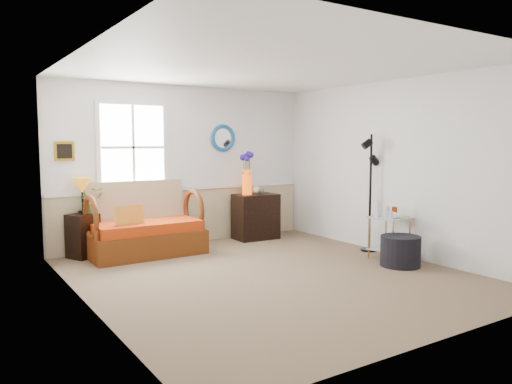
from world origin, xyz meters
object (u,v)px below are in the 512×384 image
floor_lamp (370,193)px  side_table (389,238)px  cabinet (256,216)px  ottoman (400,251)px  lamp_stand (83,236)px  loveseat (145,219)px

floor_lamp → side_table: bearing=-85.8°
cabinet → ottoman: 2.76m
floor_lamp → lamp_stand: bearing=172.9°
side_table → floor_lamp: 0.82m
cabinet → side_table: size_ratio=1.28×
lamp_stand → side_table: size_ratio=1.05×
lamp_stand → floor_lamp: floor_lamp is taller
side_table → floor_lamp: bearing=74.5°
side_table → loveseat: bearing=142.7°
ottoman → side_table: bearing=62.7°
floor_lamp → ottoman: floor_lamp is taller
loveseat → ottoman: loveseat is taller
loveseat → side_table: size_ratio=2.71×
loveseat → lamp_stand: loveseat is taller
cabinet → floor_lamp: size_ratio=0.44×
cabinet → side_table: bearing=-67.8°
loveseat → lamp_stand: size_ratio=2.59×
loveseat → floor_lamp: 3.45m
lamp_stand → ottoman: lamp_stand is taller
cabinet → side_table: 2.45m
cabinet → ottoman: cabinet is taller
side_table → ottoman: bearing=-117.3°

